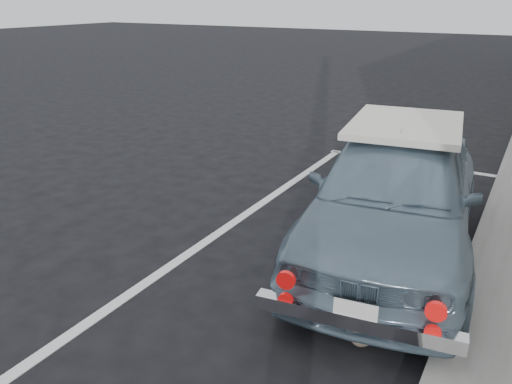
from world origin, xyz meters
TOP-DOWN VIEW (x-y plane):
  - pline_front at (0.50, 6.50)m, footprint 3.00×0.12m
  - pline_side at (-0.90, 3.00)m, footprint 0.12×7.00m
  - retro_coupe at (0.98, 3.28)m, footprint 2.22×4.33m
  - cat at (1.27, 1.53)m, footprint 0.26×0.46m

SIDE VIEW (x-z plane):
  - pline_front at x=0.50m, z-range 0.00..0.01m
  - pline_side at x=-0.90m, z-range 0.00..0.01m
  - cat at x=1.27m, z-range -0.01..0.24m
  - retro_coupe at x=0.98m, z-range 0.01..1.42m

